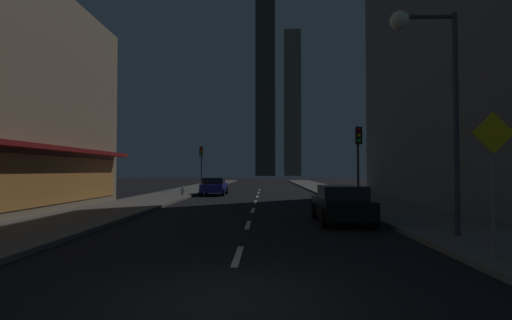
# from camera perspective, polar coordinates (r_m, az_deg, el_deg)

# --- Properties ---
(ground_plane) EXTENTS (78.00, 136.00, 0.10)m
(ground_plane) POSITION_cam_1_polar(r_m,az_deg,el_deg) (38.03, 0.46, -4.72)
(ground_plane) COLOR black
(sidewalk_right) EXTENTS (4.00, 76.00, 0.15)m
(sidewalk_right) POSITION_cam_1_polar(r_m,az_deg,el_deg) (38.54, 10.96, -4.46)
(sidewalk_right) COLOR #605E59
(sidewalk_right) RESTS_ON ground
(sidewalk_left) EXTENTS (4.00, 76.00, 0.15)m
(sidewalk_left) POSITION_cam_1_polar(r_m,az_deg,el_deg) (38.78, -9.97, -4.45)
(sidewalk_left) COLOR #605E59
(sidewalk_left) RESTS_ON ground
(lane_marking_center) EXTENTS (0.16, 38.60, 0.01)m
(lane_marking_center) POSITION_cam_1_polar(r_m,az_deg,el_deg) (22.27, -0.26, -6.80)
(lane_marking_center) COLOR silver
(lane_marking_center) RESTS_ON ground
(building_apartment_right) EXTENTS (11.00, 20.00, 21.74)m
(building_apartment_right) POSITION_cam_1_polar(r_m,az_deg,el_deg) (27.42, 33.38, 17.48)
(building_apartment_right) COLOR slate
(building_apartment_right) RESTS_ON ground
(skyscraper_distant_tall) EXTENTS (7.55, 8.36, 70.33)m
(skyscraper_distant_tall) POSITION_cam_1_polar(r_m,az_deg,el_deg) (153.15, 1.39, 10.92)
(skyscraper_distant_tall) COLOR #373429
(skyscraper_distant_tall) RESTS_ON ground
(skyscraper_distant_mid) EXTENTS (6.39, 5.81, 57.16)m
(skyscraper_distant_mid) POSITION_cam_1_polar(r_m,az_deg,el_deg) (153.50, 5.42, 8.39)
(skyscraper_distant_mid) COLOR #615C49
(skyscraper_distant_mid) RESTS_ON ground
(car_parked_near) EXTENTS (1.98, 4.24, 1.45)m
(car_parked_near) POSITION_cam_1_polar(r_m,az_deg,el_deg) (15.36, 12.55, -6.36)
(car_parked_near) COLOR black
(car_parked_near) RESTS_ON ground
(car_parked_far) EXTENTS (1.98, 4.24, 1.45)m
(car_parked_far) POSITION_cam_1_polar(r_m,az_deg,el_deg) (32.01, -6.21, -3.88)
(car_parked_far) COLOR navy
(car_parked_far) RESTS_ON ground
(fire_hydrant_far_left) EXTENTS (0.42, 0.30, 0.65)m
(fire_hydrant_far_left) POSITION_cam_1_polar(r_m,az_deg,el_deg) (30.92, -10.83, -4.47)
(fire_hydrant_far_left) COLOR #B2B2B2
(fire_hydrant_far_left) RESTS_ON sidewalk_left
(traffic_light_near_right) EXTENTS (0.32, 0.48, 4.20)m
(traffic_light_near_right) POSITION_cam_1_polar(r_m,az_deg,el_deg) (20.71, 14.97, 1.69)
(traffic_light_near_right) COLOR #2D2D2D
(traffic_light_near_right) RESTS_ON sidewalk_right
(traffic_light_far_left) EXTENTS (0.32, 0.48, 4.20)m
(traffic_light_far_left) POSITION_cam_1_polar(r_m,az_deg,el_deg) (37.02, -8.12, 0.23)
(traffic_light_far_left) COLOR #2D2D2D
(traffic_light_far_left) RESTS_ON sidewalk_left
(street_lamp_right) EXTENTS (1.96, 0.56, 6.58)m
(street_lamp_right) POSITION_cam_1_polar(r_m,az_deg,el_deg) (12.59, 24.01, 12.51)
(street_lamp_right) COLOR #38383D
(street_lamp_right) RESTS_ON sidewalk_right
(pedestrian_crossing_sign) EXTENTS (0.91, 0.08, 3.15)m
(pedestrian_crossing_sign) POSITION_cam_1_polar(r_m,az_deg,el_deg) (9.78, 31.77, -1.43)
(pedestrian_crossing_sign) COLOR slate
(pedestrian_crossing_sign) RESTS_ON sidewalk_right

